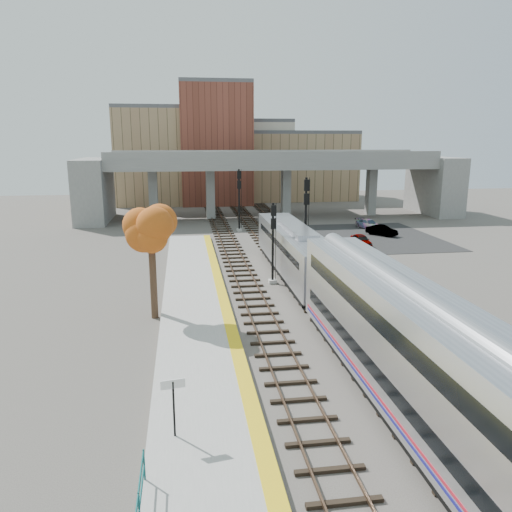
{
  "coord_description": "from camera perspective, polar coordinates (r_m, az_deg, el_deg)",
  "views": [
    {
      "loc": [
        -7.88,
        -26.46,
        11.12
      ],
      "look_at": [
        -2.56,
        9.84,
        2.5
      ],
      "focal_mm": 35.0,
      "sensor_mm": 36.0,
      "label": 1
    }
  ],
  "objects": [
    {
      "name": "car_a",
      "position": [
        53.97,
        11.92,
        1.77
      ],
      "size": [
        1.48,
        3.67,
        1.25
      ],
      "primitive_type": "imported",
      "rotation": [
        0.0,
        0.0,
        -0.0
      ],
      "color": "#99999E",
      "rests_on": "parking_lot"
    },
    {
      "name": "signal_mast_near",
      "position": [
        38.68,
        1.95,
        1.14
      ],
      "size": [
        0.6,
        0.64,
        6.37
      ],
      "color": "#9E9E99",
      "rests_on": "ground"
    },
    {
      "name": "buildings_far",
      "position": [
        93.53,
        -2.77,
        11.22
      ],
      "size": [
        43.0,
        21.0,
        20.6
      ],
      "color": "#957B56",
      "rests_on": "ground"
    },
    {
      "name": "coach",
      "position": [
        20.39,
        18.72,
        -11.62
      ],
      "size": [
        3.03,
        25.0,
        5.0
      ],
      "color": "#A8AAB2",
      "rests_on": "ground"
    },
    {
      "name": "signal_mast_far",
      "position": [
        61.31,
        -1.94,
        6.41
      ],
      "size": [
        0.6,
        0.64,
        7.58
      ],
      "color": "#9E9E99",
      "rests_on": "ground"
    },
    {
      "name": "parking_lot",
      "position": [
        59.73,
        13.33,
        2.15
      ],
      "size": [
        14.0,
        18.0,
        0.04
      ],
      "primitive_type": "cube",
      "color": "black",
      "rests_on": "ground"
    },
    {
      "name": "signal_mast_mid",
      "position": [
        45.25,
        5.7,
        4.12
      ],
      "size": [
        0.6,
        0.64,
        7.81
      ],
      "color": "#9E9E99",
      "rests_on": "ground"
    },
    {
      "name": "yellow_strip",
      "position": [
        28.68,
        -2.7,
        -8.84
      ],
      "size": [
        0.7,
        60.0,
        0.01
      ],
      "primitive_type": "cube",
      "color": "yellow",
      "rests_on": "platform"
    },
    {
      "name": "car_b",
      "position": [
        60.53,
        14.18,
        2.86
      ],
      "size": [
        3.24,
        3.73,
        1.22
      ],
      "primitive_type": "imported",
      "rotation": [
        0.0,
        0.0,
        0.64
      ],
      "color": "#99999E",
      "rests_on": "parking_lot"
    },
    {
      "name": "station_sign",
      "position": [
        19.15,
        -9.43,
        -15.49
      ],
      "size": [
        0.9,
        0.19,
        2.27
      ],
      "rotation": [
        0.0,
        0.0,
        0.16
      ],
      "color": "black",
      "rests_on": "platform"
    },
    {
      "name": "tree",
      "position": [
        31.33,
        -11.9,
        2.22
      ],
      "size": [
        3.6,
        3.6,
        7.14
      ],
      "color": "#382619",
      "rests_on": "ground"
    },
    {
      "name": "tracks",
      "position": [
        41.44,
        4.26,
        -2.27
      ],
      "size": [
        10.7,
        95.0,
        0.25
      ],
      "color": "black",
      "rests_on": "ground"
    },
    {
      "name": "locomotive",
      "position": [
        40.94,
        4.4,
        0.71
      ],
      "size": [
        3.02,
        19.05,
        4.1
      ],
      "color": "#A8AAB2",
      "rests_on": "ground"
    },
    {
      "name": "platform",
      "position": [
        28.64,
        -6.53,
        -9.34
      ],
      "size": [
        4.5,
        60.0,
        0.35
      ],
      "primitive_type": "cube",
      "color": "#9E9E99",
      "rests_on": "ground"
    },
    {
      "name": "car_c",
      "position": [
        64.9,
        12.76,
        3.58
      ],
      "size": [
        2.86,
        4.29,
        1.15
      ],
      "primitive_type": "imported",
      "rotation": [
        0.0,
        0.0,
        0.34
      ],
      "color": "#99999E",
      "rests_on": "parking_lot"
    },
    {
      "name": "overpass",
      "position": [
        72.79,
        1.84,
        9.03
      ],
      "size": [
        54.0,
        12.0,
        9.5
      ],
      "color": "slate",
      "rests_on": "ground"
    },
    {
      "name": "ground",
      "position": [
        29.76,
        7.74,
        -8.85
      ],
      "size": [
        160.0,
        160.0,
        0.0
      ],
      "primitive_type": "plane",
      "color": "#47423D",
      "rests_on": "ground"
    }
  ]
}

